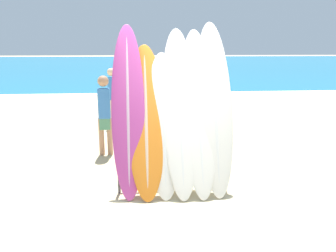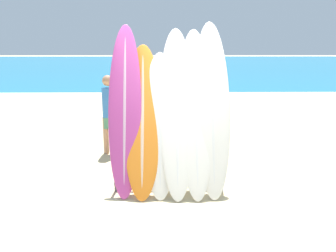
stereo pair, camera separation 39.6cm
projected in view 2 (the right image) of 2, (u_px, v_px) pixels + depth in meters
The scene contains 13 objects.
ground_plane at pixel (187, 205), 4.51m from camera, with size 160.00×160.00×0.00m, color #CCB789.
ocean_water at pixel (164, 63), 43.67m from camera, with size 120.00×60.00×0.01m.
surfboard_rack at pixel (169, 164), 4.85m from camera, with size 1.64×0.04×0.80m.
surfboard_slot_0 at pixel (125, 109), 4.77m from camera, with size 0.48×0.95×2.46m.
surfboard_slot_1 at pixel (143, 119), 4.79m from camera, with size 0.56×1.02×2.17m.
surfboard_slot_2 at pixel (160, 124), 4.78m from camera, with size 0.50×0.90×2.05m.
surfboard_slot_3 at pixel (177, 110), 4.83m from camera, with size 0.53×1.22×2.42m.
surfboard_slot_4 at pixel (196, 111), 4.83m from camera, with size 0.52×1.21×2.40m.
surfboard_slot_5 at pixel (212, 107), 4.82m from camera, with size 0.53×1.12×2.51m.
person_near_water at pixel (189, 104), 7.47m from camera, with size 0.26×0.21×1.57m.
person_mid_beach at pixel (171, 76), 13.18m from camera, with size 0.27×0.30×1.76m.
person_far_left at pixel (122, 95), 8.80m from camera, with size 0.21×0.26×1.58m.
person_far_right at pixel (109, 112), 6.50m from camera, with size 0.27×0.21×1.59m.
Camera 2 is at (-0.34, -4.12, 2.12)m, focal length 35.00 mm.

